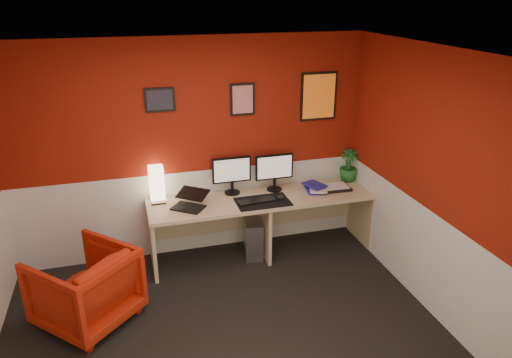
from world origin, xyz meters
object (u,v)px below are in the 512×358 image
at_px(armchair, 85,287).
at_px(monitor_left, 232,170).
at_px(desk, 263,226).
at_px(zen_tray, 335,188).
at_px(shoji_lamp, 157,186).
at_px(monitor_right, 275,167).
at_px(pc_tower, 253,236).
at_px(potted_plant, 349,165).
at_px(laptop, 188,199).

bearing_deg(armchair, monitor_left, 166.15).
distance_m(desk, armchair, 2.07).
relative_size(desk, zen_tray, 7.43).
distance_m(shoji_lamp, armchair, 1.34).
relative_size(monitor_right, zen_tray, 1.66).
height_order(shoji_lamp, zen_tray, shoji_lamp).
height_order(monitor_left, monitor_right, same).
bearing_deg(zen_tray, monitor_left, 169.90).
bearing_deg(pc_tower, armchair, -146.77).
relative_size(shoji_lamp, potted_plant, 1.00).
bearing_deg(monitor_left, armchair, -150.06).
distance_m(monitor_left, potted_plant, 1.47).
distance_m(potted_plant, armchair, 3.29).
height_order(shoji_lamp, monitor_left, monitor_left).
xyz_separation_m(zen_tray, pc_tower, (-1.00, 0.04, -0.52)).
relative_size(zen_tray, potted_plant, 0.87).
distance_m(laptop, potted_plant, 2.04).
xyz_separation_m(monitor_right, armchair, (-2.14, -0.90, -0.65)).
height_order(desk, laptop, laptop).
bearing_deg(potted_plant, armchair, -163.31).
distance_m(desk, potted_plant, 1.31).
bearing_deg(shoji_lamp, desk, -9.90).
distance_m(shoji_lamp, potted_plant, 2.32).
bearing_deg(monitor_right, zen_tray, -13.95).
bearing_deg(desk, armchair, -159.50).
distance_m(shoji_lamp, laptop, 0.40).
relative_size(laptop, monitor_right, 0.57).
distance_m(zen_tray, armchair, 2.95).
xyz_separation_m(shoji_lamp, laptop, (0.30, -0.26, -0.09)).
xyz_separation_m(monitor_left, potted_plant, (1.47, -0.01, -0.09)).
height_order(shoji_lamp, pc_tower, shoji_lamp).
relative_size(zen_tray, armchair, 0.43).
bearing_deg(monitor_left, desk, -35.06).
bearing_deg(armchair, shoji_lamp, -173.91).
relative_size(shoji_lamp, monitor_left, 0.69).
distance_m(monitor_right, zen_tray, 0.77).
height_order(pc_tower, armchair, armchair).
relative_size(desk, laptop, 7.88).
xyz_separation_m(desk, armchair, (-1.94, -0.73, 0.00)).
bearing_deg(pc_tower, zen_tray, 8.43).
distance_m(laptop, monitor_left, 0.64).
distance_m(desk, monitor_left, 0.75).
bearing_deg(monitor_right, laptop, -167.72).
bearing_deg(desk, shoji_lamp, 170.10).
bearing_deg(shoji_lamp, armchair, -130.11).
bearing_deg(desk, zen_tray, 0.15).
bearing_deg(potted_plant, monitor_right, -178.30).
bearing_deg(laptop, armchair, -110.72).
height_order(laptop, armchair, laptop).
height_order(laptop, monitor_right, monitor_right).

